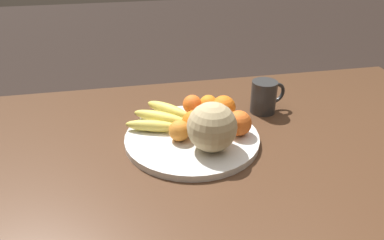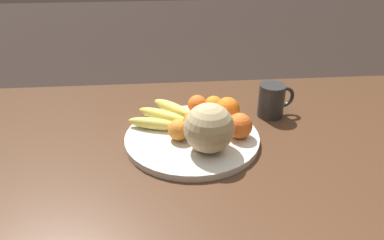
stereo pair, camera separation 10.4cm
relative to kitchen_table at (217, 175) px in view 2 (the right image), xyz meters
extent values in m
cube|color=#4C301E|center=(0.00, 0.00, 0.07)|extent=(1.69, 0.97, 0.04)
cube|color=#4C301E|center=(-0.76, -0.40, -0.31)|extent=(0.07, 0.07, 0.72)
cube|color=#4C301E|center=(0.76, -0.40, -0.31)|extent=(0.07, 0.07, 0.72)
cylinder|color=white|center=(0.07, -0.05, 0.10)|extent=(0.38, 0.38, 0.02)
torus|color=#1E4C56|center=(0.07, -0.05, 0.10)|extent=(0.38, 0.38, 0.01)
sphere|color=tan|center=(0.03, 0.03, 0.17)|extent=(0.13, 0.13, 0.13)
sphere|color=brown|center=(0.08, -0.10, 0.12)|extent=(0.03, 0.03, 0.03)
ellipsoid|color=#E5D156|center=(0.12, -0.19, 0.12)|extent=(0.14, 0.14, 0.04)
ellipsoid|color=#E5D156|center=(0.15, -0.14, 0.12)|extent=(0.16, 0.12, 0.04)
ellipsoid|color=#E5D156|center=(0.18, -0.09, 0.12)|extent=(0.16, 0.08, 0.03)
sphere|color=orange|center=(-0.05, -0.13, 0.14)|extent=(0.07, 0.07, 0.07)
sphere|color=orange|center=(0.00, -0.09, 0.14)|extent=(0.07, 0.07, 0.07)
sphere|color=orange|center=(-0.06, -0.03, 0.14)|extent=(0.07, 0.07, 0.07)
sphere|color=orange|center=(0.11, -0.03, 0.14)|extent=(0.06, 0.06, 0.06)
sphere|color=orange|center=(0.04, -0.19, 0.14)|extent=(0.06, 0.06, 0.06)
sphere|color=orange|center=(-0.01, -0.18, 0.14)|extent=(0.06, 0.06, 0.06)
sphere|color=orange|center=(0.06, -0.06, 0.14)|extent=(0.07, 0.07, 0.07)
cylinder|color=#2D2D2D|center=(-0.20, -0.19, 0.14)|extent=(0.08, 0.08, 0.11)
torus|color=#2D2D2D|center=(-0.24, -0.20, 0.15)|extent=(0.07, 0.03, 0.07)
camera|label=1|loc=(0.25, 0.85, 0.66)|focal=35.00mm
camera|label=2|loc=(0.15, 0.86, 0.66)|focal=35.00mm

